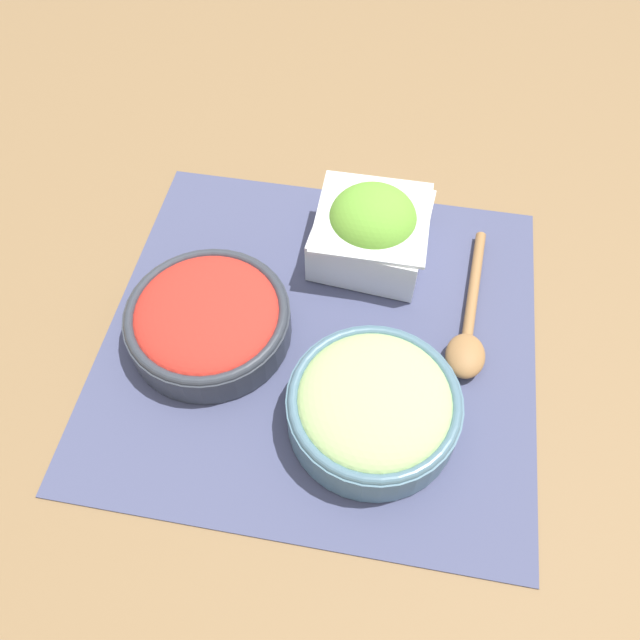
{
  "coord_description": "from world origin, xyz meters",
  "views": [
    {
      "loc": [
        -0.36,
        -0.06,
        0.58
      ],
      "look_at": [
        0.0,
        0.0,
        0.03
      ],
      "focal_mm": 35.0,
      "sensor_mm": 36.0,
      "label": 1
    }
  ],
  "objects_px": {
    "cucumber_bowl": "(374,405)",
    "tomato_bowl": "(208,318)",
    "wooden_spoon": "(468,334)",
    "lettuce_bowl": "(372,228)"
  },
  "relations": [
    {
      "from": "lettuce_bowl",
      "to": "wooden_spoon",
      "type": "relative_size",
      "value": 0.66
    },
    {
      "from": "cucumber_bowl",
      "to": "tomato_bowl",
      "type": "bearing_deg",
      "value": 68.63
    },
    {
      "from": "tomato_bowl",
      "to": "wooden_spoon",
      "type": "height_order",
      "value": "tomato_bowl"
    },
    {
      "from": "cucumber_bowl",
      "to": "lettuce_bowl",
      "type": "bearing_deg",
      "value": 8.0
    },
    {
      "from": "lettuce_bowl",
      "to": "cucumber_bowl",
      "type": "xyz_separation_m",
      "value": [
        -0.22,
        -0.03,
        -0.01
      ]
    },
    {
      "from": "wooden_spoon",
      "to": "cucumber_bowl",
      "type": "bearing_deg",
      "value": 141.7
    },
    {
      "from": "tomato_bowl",
      "to": "wooden_spoon",
      "type": "distance_m",
      "value": 0.28
    },
    {
      "from": "lettuce_bowl",
      "to": "wooden_spoon",
      "type": "bearing_deg",
      "value": -130.91
    },
    {
      "from": "cucumber_bowl",
      "to": "wooden_spoon",
      "type": "distance_m",
      "value": 0.15
    },
    {
      "from": "tomato_bowl",
      "to": "wooden_spoon",
      "type": "relative_size",
      "value": 0.85
    }
  ]
}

